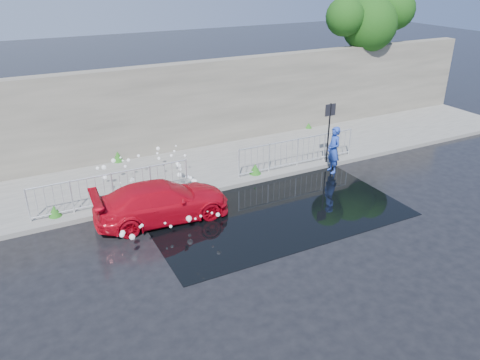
# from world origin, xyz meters

# --- Properties ---
(ground) EXTENTS (90.00, 90.00, 0.00)m
(ground) POSITION_xyz_m (0.00, 0.00, 0.00)
(ground) COLOR black
(ground) RESTS_ON ground
(pavement) EXTENTS (30.00, 4.00, 0.15)m
(pavement) POSITION_xyz_m (0.00, 5.00, 0.07)
(pavement) COLOR #60605C
(pavement) RESTS_ON ground
(curb) EXTENTS (30.00, 0.25, 0.16)m
(curb) POSITION_xyz_m (0.00, 3.00, 0.08)
(curb) COLOR #60605C
(curb) RESTS_ON ground
(retaining_wall) EXTENTS (30.00, 0.60, 3.50)m
(retaining_wall) POSITION_xyz_m (0.00, 7.20, 1.90)
(retaining_wall) COLOR #565148
(retaining_wall) RESTS_ON pavement
(puddle) EXTENTS (8.00, 5.00, 0.01)m
(puddle) POSITION_xyz_m (0.50, 1.00, 0.01)
(puddle) COLOR black
(puddle) RESTS_ON ground
(sign_post) EXTENTS (0.45, 0.06, 2.50)m
(sign_post) POSITION_xyz_m (4.20, 3.10, 1.72)
(sign_post) COLOR black
(sign_post) RESTS_ON ground
(tree) EXTENTS (4.84, 2.60, 6.16)m
(tree) POSITION_xyz_m (9.59, 7.42, 4.77)
(tree) COLOR #332114
(tree) RESTS_ON ground
(railing_left) EXTENTS (5.05, 0.05, 1.10)m
(railing_left) POSITION_xyz_m (-4.00, 3.35, 0.74)
(railing_left) COLOR silver
(railing_left) RESTS_ON pavement
(railing_right) EXTENTS (5.05, 0.05, 1.10)m
(railing_right) POSITION_xyz_m (3.00, 3.35, 0.74)
(railing_right) COLOR silver
(railing_right) RESTS_ON pavement
(weeds) EXTENTS (12.17, 3.93, 0.41)m
(weeds) POSITION_xyz_m (-0.49, 4.53, 0.32)
(weeds) COLOR #265416
(weeds) RESTS_ON pavement
(water_spray) EXTENTS (3.55, 5.66, 0.98)m
(water_spray) POSITION_xyz_m (-2.82, 3.17, 0.61)
(water_spray) COLOR white
(water_spray) RESTS_ON ground
(red_car) EXTENTS (4.20, 1.89, 1.20)m
(red_car) POSITION_xyz_m (-2.82, 2.00, 0.60)
(red_car) COLOR #B70717
(red_car) RESTS_ON ground
(person) EXTENTS (0.53, 0.71, 1.78)m
(person) POSITION_xyz_m (4.04, 2.51, 0.89)
(person) COLOR #2240AA
(person) RESTS_ON ground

